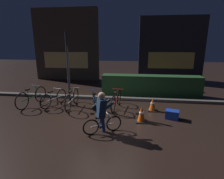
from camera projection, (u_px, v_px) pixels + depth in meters
name	position (u px, v px, depth m)	size (l,w,h in m)	color
ground_plane	(104.00, 118.00, 6.29)	(40.00, 40.00, 0.00)	black
sidewalk_curb	(112.00, 98.00, 8.38)	(12.00, 0.24, 0.12)	#56544F
hedge_row	(150.00, 86.00, 8.90)	(4.80, 0.70, 1.01)	#214723
storefront_left	(66.00, 45.00, 12.38)	(4.46, 0.54, 4.80)	#42382D
storefront_right	(171.00, 49.00, 12.22)	(4.32, 0.54, 4.29)	#262328
street_post	(68.00, 70.00, 7.27)	(0.10, 0.10, 2.98)	#2D2D33
parked_bike_leftmost	(32.00, 97.00, 7.50)	(0.48, 1.73, 0.81)	black
parked_bike_left_mid	(54.00, 98.00, 7.50)	(0.57, 1.44, 0.69)	black
parked_bike_center_left	(72.00, 99.00, 7.24)	(0.46, 1.71, 0.79)	black
parked_bike_center_right	(94.00, 100.00, 7.22)	(0.56, 1.49, 0.71)	black
parked_bike_right_mid	(116.00, 100.00, 7.20)	(0.46, 1.61, 0.74)	black
traffic_cone_near	(141.00, 114.00, 5.96)	(0.36, 0.36, 0.55)	black
traffic_cone_far	(153.00, 105.00, 6.95)	(0.36, 0.36, 0.52)	black
blue_crate	(172.00, 115.00, 6.24)	(0.44, 0.32, 0.30)	#193DB7
cyclist	(101.00, 113.00, 5.15)	(1.06, 0.61, 1.25)	black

